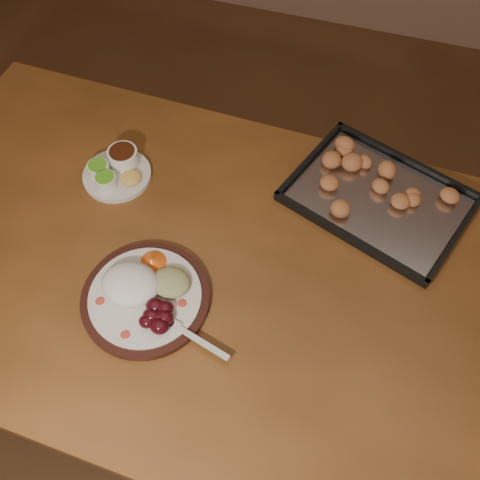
% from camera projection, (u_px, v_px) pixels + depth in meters
% --- Properties ---
extents(ground, '(4.00, 4.00, 0.00)m').
position_uv_depth(ground, '(225.00, 371.00, 1.81)').
color(ground, brown).
rests_on(ground, ground).
extents(dining_table, '(1.53, 0.95, 0.75)m').
position_uv_depth(dining_table, '(200.00, 282.00, 1.26)').
color(dining_table, brown).
rests_on(dining_table, ground).
extents(dinner_plate, '(0.35, 0.27, 0.06)m').
position_uv_depth(dinner_plate, '(145.00, 293.00, 1.11)').
color(dinner_plate, black).
rests_on(dinner_plate, dining_table).
extents(condiment_saucer, '(0.17, 0.17, 0.06)m').
position_uv_depth(condiment_saucer, '(116.00, 170.00, 1.29)').
color(condiment_saucer, beige).
rests_on(condiment_saucer, dining_table).
extents(baking_tray, '(0.47, 0.41, 0.04)m').
position_uv_depth(baking_tray, '(378.00, 197.00, 1.26)').
color(baking_tray, black).
rests_on(baking_tray, dining_table).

